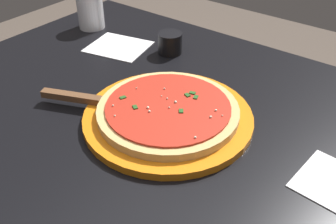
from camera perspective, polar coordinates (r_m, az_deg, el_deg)
The scene contains 7 objects.
restaurant_table at distance 0.86m, azimuth -0.10°, elevation -8.01°, with size 1.12×0.80×0.78m.
serving_plate at distance 0.74m, azimuth -0.00°, elevation -0.78°, with size 0.33×0.33×0.02m, color orange.
pizza at distance 0.73m, azimuth 0.00°, elevation 0.30°, with size 0.27×0.27×0.02m.
pizza_server at distance 0.78m, azimuth -11.38°, elevation 1.70°, with size 0.22×0.13×0.01m.
cup_tall_drink at distance 1.14m, azimuth -11.43°, elevation 14.55°, with size 0.07×0.07×0.10m, color silver.
cup_small_sauce at distance 0.98m, azimuth 0.31°, elevation 10.16°, with size 0.06×0.06×0.05m, color black.
napkin_loose_left at distance 1.03m, azimuth -7.34°, elevation 9.57°, with size 0.15×0.13×0.00m, color white.
Camera 1 is at (0.38, -0.49, 1.23)m, focal length 41.17 mm.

